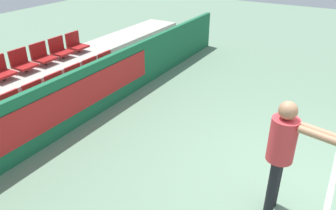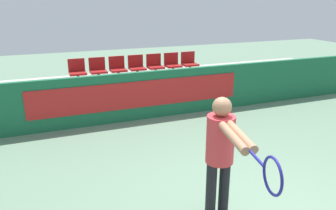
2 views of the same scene
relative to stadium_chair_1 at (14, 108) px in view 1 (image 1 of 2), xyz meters
The scene contains 17 objects.
ground_plane 5.08m from the stadium_chair_1, 77.71° to the right, with size 30.00×30.00×0.00m, color slate.
court_baseline 5.43m from the stadium_chair_1, 78.53° to the right, with size 4.28×0.08×0.01m.
barrier_wall 1.28m from the stadium_chair_1, 34.01° to the right, with size 11.80×0.14×1.12m.
bleacher_tier_front 1.15m from the stadium_chair_1, ahead, with size 11.40×1.03×0.35m.
bleacher_tier_middle 1.42m from the stadium_chair_1, 40.24° to the left, with size 11.40×1.03×0.70m.
stadium_chair_1 is the anchor object (origin of this frame).
stadium_chair_2 0.54m from the stadium_chair_1, ahead, with size 0.43×0.39×0.49m.
stadium_chair_3 1.07m from the stadium_chair_1, ahead, with size 0.43×0.39×0.49m.
stadium_chair_4 1.61m from the stadium_chair_1, ahead, with size 0.43×0.39×0.49m.
stadium_chair_5 2.15m from the stadium_chair_1, ahead, with size 0.43×0.39×0.49m.
stadium_chair_6 2.69m from the stadium_chair_1, ahead, with size 0.43×0.39×0.49m.
stadium_chair_9 1.21m from the stadium_chair_1, 62.43° to the left, with size 0.43×0.39×0.49m.
stadium_chair_10 1.53m from the stadium_chair_1, 43.76° to the left, with size 0.43×0.39×0.49m.
stadium_chair_11 1.94m from the stadium_chair_1, 32.56° to the left, with size 0.43×0.39×0.49m.
stadium_chair_12 2.41m from the stadium_chair_1, 25.59° to the left, with size 0.43×0.39×0.49m.
stadium_chair_13 2.90m from the stadium_chair_1, 20.96° to the left, with size 0.43×0.39×0.49m.
tennis_player 4.73m from the stadium_chair_1, 84.22° to the right, with size 0.47×1.58×1.65m.
Camera 1 is at (-4.19, -0.17, 3.34)m, focal length 35.00 mm.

